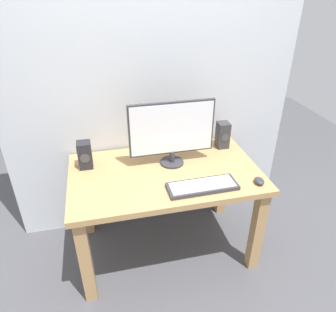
% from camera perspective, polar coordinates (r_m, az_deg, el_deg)
% --- Properties ---
extents(ground_plane, '(6.00, 6.00, 0.00)m').
position_cam_1_polar(ground_plane, '(2.66, -0.48, -16.10)').
color(ground_plane, '#4C4C51').
extents(wall_back, '(2.26, 0.04, 3.00)m').
position_cam_1_polar(wall_back, '(2.31, -3.20, 19.55)').
color(wall_back, silver).
rests_on(wall_back, ground_plane).
extents(desk, '(1.32, 0.79, 0.73)m').
position_cam_1_polar(desk, '(2.26, -0.54, -5.28)').
color(desk, tan).
rests_on(desk, ground_plane).
extents(monitor, '(0.60, 0.17, 0.47)m').
position_cam_1_polar(monitor, '(2.17, 0.69, 4.57)').
color(monitor, '#333338').
rests_on(monitor, desk).
extents(keyboard_primary, '(0.46, 0.17, 0.03)m').
position_cam_1_polar(keyboard_primary, '(2.03, 6.28, -5.50)').
color(keyboard_primary, '#333338').
rests_on(keyboard_primary, desk).
extents(mouse, '(0.07, 0.09, 0.04)m').
position_cam_1_polar(mouse, '(2.15, 16.27, -4.38)').
color(mouse, '#333338').
rests_on(mouse, desk).
extents(speaker_right, '(0.09, 0.10, 0.21)m').
position_cam_1_polar(speaker_right, '(2.50, 9.94, 3.81)').
color(speaker_right, '#333338').
rests_on(speaker_right, desk).
extents(speaker_left, '(0.09, 0.10, 0.20)m').
position_cam_1_polar(speaker_left, '(2.27, -14.91, 0.19)').
color(speaker_left, '#232328').
rests_on(speaker_left, desk).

